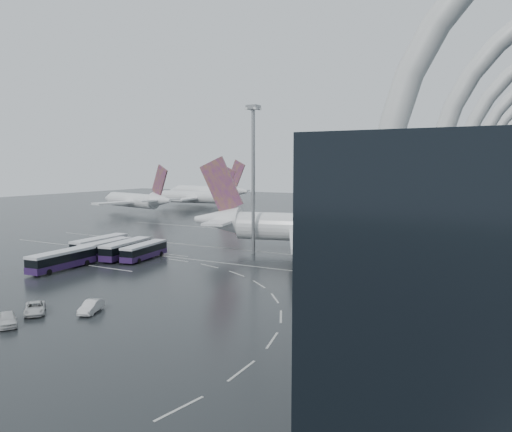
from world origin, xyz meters
The scene contains 24 objects.
ground centered at (0.00, 0.00, 0.00)m, with size 420.00×420.00×0.00m, color black.
lane_marking_near centered at (0.00, -2.00, 0.01)m, with size 120.00×0.25×0.01m, color beige.
lane_marking_mid centered at (0.00, 12.00, 0.01)m, with size 120.00×0.25×0.01m, color beige.
lane_marking_far centered at (0.00, 40.00, 0.01)m, with size 120.00×0.25×0.01m, color beige.
bus_bay_line_south centered at (-24.00, -16.00, 0.01)m, with size 28.00×0.25×0.01m, color beige.
bus_bay_line_north centered at (-24.00, 0.00, 0.01)m, with size 28.00×0.25×0.01m, color beige.
airliner_main centered at (12.43, 17.28, 5.08)m, with size 59.26×51.21×20.27m.
airliner_gate_b centered at (7.82, 89.75, 5.33)m, with size 60.30×53.48×21.29m.
airliner_gate_c centered at (14.34, 137.82, 4.40)m, with size 49.41×45.51×17.60m.
jet_remote_west centered at (-80.39, 62.03, 4.75)m, with size 42.05×34.08×18.39m.
jet_remote_mid centered at (-74.85, 92.51, 4.53)m, with size 40.31×32.58×17.54m.
jet_remote_far centered at (-82.81, 112.74, 5.29)m, with size 47.05×37.92×20.48m.
bus_row_near_a centered at (-27.82, -6.35, 1.89)m, with size 4.26×14.21×3.45m.
bus_row_near_b centered at (-24.20, -8.32, 1.77)m, with size 4.21×13.31×3.22m.
bus_row_near_c centered at (-19.90, -7.07, 1.85)m, with size 5.22×13.96×3.36m.
bus_row_near_d centered at (-15.77, -6.38, 1.70)m, with size 4.77×12.85×3.09m.
bus_row_far_c centered at (-21.82, -20.85, 1.85)m, with size 4.14×13.86×3.36m.
van_curve_a centered at (-3.40, -40.33, 0.71)m, with size 2.35×5.10×1.42m, color silver.
van_curve_b centered at (-2.04, -45.00, 0.80)m, with size 1.90×4.71×1.61m, color silver.
van_curve_c centered at (2.38, -36.60, 0.77)m, with size 1.63×4.69×1.54m, color silver.
floodlight_mast centered at (-0.20, 9.49, 19.14)m, with size 2.33×2.33×30.44m.
gse_cart_belly_b centered at (23.92, 28.48, 0.65)m, with size 2.39×1.41×1.30m, color slate.
gse_cart_belly_d centered at (27.23, 28.01, 0.61)m, with size 2.25×1.33×1.23m, color slate.
gse_cart_belly_e centered at (20.35, 30.95, 0.60)m, with size 2.19×1.30×1.20m, color gold.
Camera 1 is at (50.20, -79.86, 18.64)m, focal length 35.00 mm.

